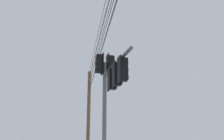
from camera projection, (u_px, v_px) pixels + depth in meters
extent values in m
cylinder|color=slate|center=(104.00, 130.00, 12.20)|extent=(0.20, 0.20, 6.47)
cylinder|color=slate|center=(116.00, 63.00, 11.31)|extent=(3.20, 1.99, 0.14)
cube|color=black|center=(111.00, 65.00, 13.22)|extent=(0.41, 0.41, 0.90)
cube|color=black|center=(107.00, 64.00, 13.18)|extent=(0.40, 0.26, 1.04)
cylinder|color=red|center=(114.00, 59.00, 13.36)|extent=(0.19, 0.13, 0.20)
cylinder|color=#3C2703|center=(114.00, 65.00, 13.27)|extent=(0.19, 0.13, 0.20)
cylinder|color=black|center=(114.00, 71.00, 13.18)|extent=(0.19, 0.13, 0.20)
cube|color=black|center=(99.00, 64.00, 13.06)|extent=(0.41, 0.41, 0.90)
cube|color=black|center=(102.00, 64.00, 13.11)|extent=(0.40, 0.26, 1.04)
cylinder|color=red|center=(96.00, 58.00, 13.10)|extent=(0.19, 0.13, 0.20)
cylinder|color=#3C2703|center=(96.00, 63.00, 13.01)|extent=(0.19, 0.13, 0.20)
cylinder|color=black|center=(96.00, 69.00, 12.92)|extent=(0.19, 0.13, 0.20)
cube|color=black|center=(113.00, 79.00, 11.61)|extent=(0.41, 0.41, 0.90)
cube|color=black|center=(109.00, 79.00, 11.57)|extent=(0.39, 0.27, 1.04)
cylinder|color=red|center=(116.00, 73.00, 11.74)|extent=(0.18, 0.13, 0.20)
cylinder|color=#3C2703|center=(116.00, 79.00, 11.65)|extent=(0.18, 0.13, 0.20)
cylinder|color=black|center=(116.00, 86.00, 11.56)|extent=(0.18, 0.13, 0.20)
cube|color=black|center=(118.00, 75.00, 10.97)|extent=(0.41, 0.41, 0.90)
cube|color=black|center=(114.00, 74.00, 10.92)|extent=(0.39, 0.27, 1.04)
cylinder|color=red|center=(121.00, 68.00, 11.10)|extent=(0.19, 0.13, 0.20)
cylinder|color=#3C2703|center=(122.00, 75.00, 11.01)|extent=(0.19, 0.13, 0.20)
cylinder|color=black|center=(122.00, 82.00, 10.92)|extent=(0.19, 0.13, 0.20)
cube|color=black|center=(123.00, 70.00, 10.32)|extent=(0.41, 0.41, 0.90)
cube|color=black|center=(119.00, 69.00, 10.27)|extent=(0.39, 0.27, 1.04)
cylinder|color=red|center=(127.00, 63.00, 10.45)|extent=(0.19, 0.13, 0.20)
cylinder|color=#3C2703|center=(127.00, 70.00, 10.36)|extent=(0.19, 0.13, 0.20)
cylinder|color=black|center=(128.00, 77.00, 10.27)|extent=(0.19, 0.13, 0.20)
cylinder|color=brown|center=(88.00, 123.00, 24.02)|extent=(0.32, 0.32, 9.67)
cube|color=brown|center=(89.00, 82.00, 25.17)|extent=(1.38, 1.50, 0.12)
cylinder|color=black|center=(108.00, 29.00, 12.40)|extent=(20.55, 16.67, 0.31)
cylinder|color=black|center=(108.00, 27.00, 12.44)|extent=(20.55, 16.67, 0.31)
cylinder|color=black|center=(108.00, 19.00, 12.56)|extent=(20.55, 16.67, 0.31)
cylinder|color=black|center=(108.00, 13.00, 12.66)|extent=(20.55, 16.67, 0.31)
cylinder|color=black|center=(108.00, 5.00, 12.79)|extent=(20.55, 16.67, 0.31)
cylinder|color=black|center=(108.00, 1.00, 12.85)|extent=(20.55, 16.67, 0.31)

